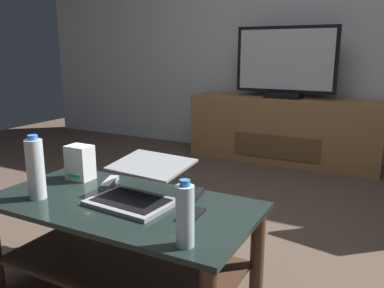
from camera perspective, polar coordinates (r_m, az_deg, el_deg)
ground_plane at (r=2.07m, az=-1.05°, el=-16.98°), size 7.68×7.68×0.00m
back_wall at (r=4.11m, az=16.33°, el=17.77°), size 6.40×0.12×2.80m
coffee_table at (r=1.75m, az=-10.01°, el=-12.34°), size 1.14×0.58×0.43m
media_cabinet at (r=3.88m, az=12.92°, el=2.01°), size 1.77×0.43×0.61m
television at (r=3.79m, az=13.32°, el=11.18°), size 0.92×0.20×0.65m
laptop at (r=1.67m, az=-7.60°, el=-6.10°), size 0.36×0.40×0.16m
router_box at (r=2.00m, az=-15.85°, el=-2.57°), size 0.12×0.09×0.17m
water_bottle_near at (r=1.27m, az=-1.02°, el=-10.25°), size 0.06×0.06×0.22m
water_bottle_far at (r=1.79m, az=-21.63°, el=-3.33°), size 0.07×0.07×0.28m
cell_phone at (r=1.53m, az=-0.16°, el=-10.12°), size 0.08×0.14×0.01m
tv_remote at (r=1.70m, az=0.33°, el=-7.43°), size 0.07×0.17×0.02m
soundbar_remote at (r=1.91m, az=-11.78°, el=-5.44°), size 0.10×0.17×0.02m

